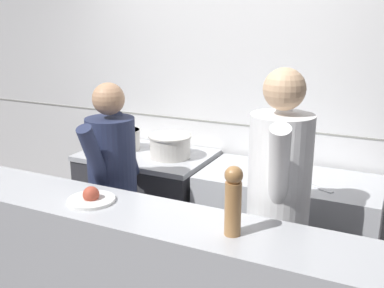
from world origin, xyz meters
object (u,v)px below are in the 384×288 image
sauce_pot (170,146)px  plated_dish_main (91,198)px  stock_pot (126,139)px  chefs_knife (306,183)px  oven_range (148,204)px  chef_sous (278,203)px  chef_head_cook (113,187)px  pepper_mill (233,199)px

sauce_pot → plated_dish_main: size_ratio=1.28×
stock_pot → chefs_knife: bearing=-3.9°
oven_range → plated_dish_main: bearing=-73.2°
stock_pot → chef_sous: (1.50, -0.68, -0.04)m
chef_head_cook → chefs_knife: bearing=20.7°
stock_pot → chef_sous: 1.64m
chef_head_cook → chef_sous: bearing=-4.8°
oven_range → sauce_pot: sauce_pot is taller
plated_dish_main → oven_range: bearing=106.8°
stock_pot → oven_range: bearing=-4.5°
chefs_knife → oven_range: bearing=176.2°
chef_head_cook → plated_dish_main: bearing=-73.4°
sauce_pot → chef_head_cook: 0.69m
oven_range → sauce_pot: (0.23, -0.01, 0.55)m
plated_dish_main → chef_head_cook: 0.53m
sauce_pot → pepper_mill: 1.53m
oven_range → sauce_pot: 0.60m
oven_range → pepper_mill: pepper_mill is taller
chefs_knife → stock_pot: bearing=176.1°
stock_pot → chef_head_cook: (0.36, -0.70, -0.12)m
chefs_knife → chef_head_cook: size_ratio=0.21×
chef_sous → chef_head_cook: bearing=168.4°
chefs_knife → sauce_pot: bearing=176.0°
pepper_mill → chef_head_cook: size_ratio=0.22×
chef_head_cook → chef_sous: size_ratio=0.92×
chefs_knife → chef_head_cook: bearing=-153.2°
plated_dish_main → chef_sous: 1.06m
sauce_pot → chefs_knife: sauce_pot is taller
sauce_pot → chef_sous: chef_sous is taller
stock_pot → plated_dish_main: bearing=-64.4°
pepper_mill → chef_sous: bearing=81.4°
sauce_pot → chef_head_cook: bearing=-96.6°
stock_pot → pepper_mill: 1.87m
stock_pot → pepper_mill: bearing=-40.3°
plated_dish_main → chef_head_cook: (-0.20, 0.48, -0.13)m
pepper_mill → chefs_knife: bearing=83.6°
chefs_knife → pepper_mill: pepper_mill is taller
sauce_pot → pepper_mill: (0.98, -1.17, 0.17)m
oven_range → plated_dish_main: (0.35, -1.16, 0.56)m
chefs_knife → pepper_mill: bearing=-96.4°
chefs_knife → chef_sous: 0.57m
oven_range → plated_dish_main: size_ratio=3.89×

